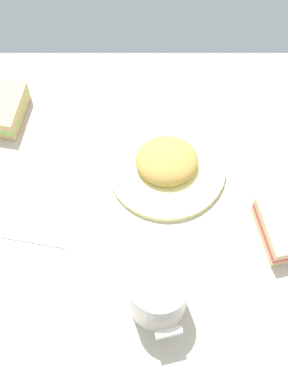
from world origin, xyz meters
TOP-DOWN VIEW (x-y plane):
  - tabletop at (0.00, 0.00)cm, footprint 90.00×64.00cm
  - plate_of_food at (3.79, 6.12)cm, footprint 20.03×20.03cm
  - coffee_mug_black at (2.01, -17.41)cm, footprint 8.32×10.68cm
  - paper_napkin at (-18.28, -0.13)cm, footprint 16.93×16.93cm

SIDE VIEW (x-z plane):
  - tabletop at x=0.00cm, z-range 0.00..2.00cm
  - paper_napkin at x=-18.28cm, z-range 2.00..2.30cm
  - plate_of_food at x=3.79cm, z-range 1.04..6.00cm
  - coffee_mug_black at x=2.01cm, z-range 2.14..11.99cm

